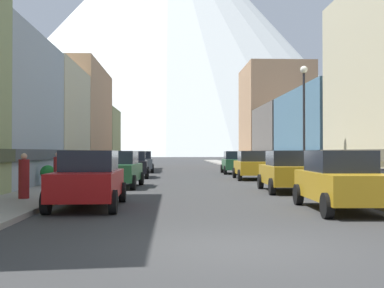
# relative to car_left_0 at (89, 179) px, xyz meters

# --- Properties ---
(ground_plane) EXTENTS (400.00, 400.00, 0.00)m
(ground_plane) POSITION_rel_car_left_0_xyz_m (3.80, -6.53, -0.90)
(ground_plane) COLOR #353535
(sidewalk_left) EXTENTS (2.50, 100.00, 0.15)m
(sidewalk_left) POSITION_rel_car_left_0_xyz_m (-2.45, 28.47, -0.82)
(sidewalk_left) COLOR gray
(sidewalk_left) RESTS_ON ground
(sidewalk_right) EXTENTS (2.50, 100.00, 0.15)m
(sidewalk_right) POSITION_rel_car_left_0_xyz_m (10.05, 28.47, -0.82)
(sidewalk_right) COLOR gray
(sidewalk_right) RESTS_ON ground
(storefront_left_2) EXTENTS (10.14, 9.08, 7.55)m
(storefront_left_2) POSITION_rel_car_left_0_xyz_m (-8.62, 17.93, 2.74)
(storefront_left_2) COLOR beige
(storefront_left_2) RESTS_ON ground
(storefront_left_3) EXTENTS (7.38, 13.35, 9.43)m
(storefront_left_3) POSITION_rel_car_left_0_xyz_m (-7.24, 29.40, 3.65)
(storefront_left_3) COLOR tan
(storefront_left_3) RESTS_ON ground
(storefront_left_4) EXTENTS (9.03, 8.27, 6.61)m
(storefront_left_4) POSITION_rel_car_left_0_xyz_m (-8.07, 40.59, 2.28)
(storefront_left_4) COLOR #8C9966
(storefront_left_4) RESTS_ON ground
(storefront_right_2) EXTENTS (8.81, 13.00, 6.21)m
(storefront_right_2) POSITION_rel_car_left_0_xyz_m (15.56, 19.41, 2.09)
(storefront_right_2) COLOR slate
(storefront_right_2) RESTS_ON ground
(storefront_right_3) EXTENTS (6.75, 10.80, 6.23)m
(storefront_right_3) POSITION_rel_car_left_0_xyz_m (14.53, 31.91, 2.10)
(storefront_right_3) COLOR #66605B
(storefront_right_3) RESTS_ON ground
(storefront_right_4) EXTENTS (7.78, 10.04, 12.00)m
(storefront_right_4) POSITION_rel_car_left_0_xyz_m (15.04, 42.80, 4.92)
(storefront_right_4) COLOR tan
(storefront_right_4) RESTS_ON ground
(car_left_0) EXTENTS (2.15, 4.44, 1.78)m
(car_left_0) POSITION_rel_car_left_0_xyz_m (0.00, 0.00, 0.00)
(car_left_0) COLOR #9E1111
(car_left_0) RESTS_ON ground
(car_left_1) EXTENTS (2.25, 4.48, 1.78)m
(car_left_1) POSITION_rel_car_left_0_xyz_m (0.00, 8.56, 0.00)
(car_left_1) COLOR #265933
(car_left_1) RESTS_ON ground
(car_left_2) EXTENTS (2.22, 4.47, 1.78)m
(car_left_2) POSITION_rel_car_left_0_xyz_m (0.00, 17.45, 0.00)
(car_left_2) COLOR black
(car_left_2) RESTS_ON ground
(car_left_3) EXTENTS (2.24, 4.48, 1.78)m
(car_left_3) POSITION_rel_car_left_0_xyz_m (-0.00, 26.31, 0.00)
(car_left_3) COLOR slate
(car_left_3) RESTS_ON ground
(car_right_0) EXTENTS (2.19, 4.46, 1.78)m
(car_right_0) POSITION_rel_car_left_0_xyz_m (7.60, -1.16, 0.00)
(car_right_0) COLOR #B28419
(car_right_0) RESTS_ON ground
(car_right_1) EXTENTS (2.22, 4.47, 1.78)m
(car_right_1) POSITION_rel_car_left_0_xyz_m (7.60, 5.59, 0.00)
(car_right_1) COLOR #B28419
(car_right_1) RESTS_ON ground
(car_right_2) EXTENTS (2.19, 4.46, 1.78)m
(car_right_2) POSITION_rel_car_left_0_xyz_m (7.60, 15.00, 0.00)
(car_right_2) COLOR #B28419
(car_right_2) RESTS_ON ground
(car_right_3) EXTENTS (2.18, 4.45, 1.78)m
(car_right_3) POSITION_rel_car_left_0_xyz_m (7.60, 23.07, 0.00)
(car_right_3) COLOR #265933
(car_right_3) RESTS_ON ground
(trash_bin_right) EXTENTS (0.59, 0.59, 0.98)m
(trash_bin_right) POSITION_rel_car_left_0_xyz_m (10.15, 2.06, -0.26)
(trash_bin_right) COLOR #4C5156
(trash_bin_right) RESTS_ON sidewalk_right
(potted_plant_0) EXTENTS (0.69, 0.69, 0.96)m
(potted_plant_0) POSITION_rel_car_left_0_xyz_m (-3.20, 7.62, -0.19)
(potted_plant_0) COLOR gray
(potted_plant_0) RESTS_ON sidewalk_left
(pedestrian_0) EXTENTS (0.36, 0.36, 1.54)m
(pedestrian_0) POSITION_rel_car_left_0_xyz_m (-2.45, 1.48, -0.04)
(pedestrian_0) COLOR maroon
(pedestrian_0) RESTS_ON sidewalk_left
(pedestrian_1) EXTENTS (0.36, 0.36, 1.58)m
(pedestrian_1) POSITION_rel_car_left_0_xyz_m (-2.45, 6.38, -0.02)
(pedestrian_1) COLOR maroon
(pedestrian_1) RESTS_ON sidewalk_left
(streetlamp_right) EXTENTS (0.36, 0.36, 5.86)m
(streetlamp_right) POSITION_rel_car_left_0_xyz_m (9.15, 8.53, 3.09)
(streetlamp_right) COLOR black
(streetlamp_right) RESTS_ON sidewalk_right
(mountain_backdrop) EXTENTS (229.00, 229.00, 134.73)m
(mountain_backdrop) POSITION_rel_car_left_0_xyz_m (0.70, 253.47, 66.46)
(mountain_backdrop) COLOR silver
(mountain_backdrop) RESTS_ON ground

